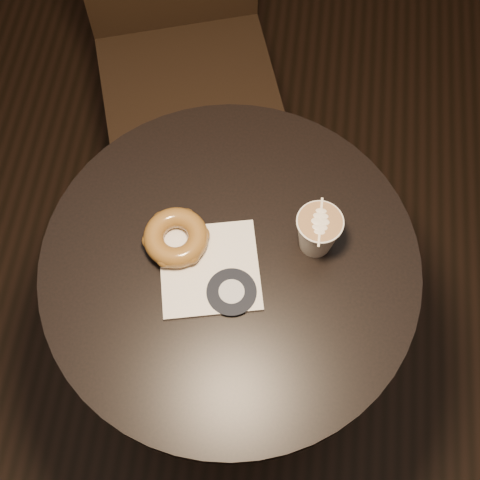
# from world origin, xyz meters

# --- Properties ---
(cafe_table) EXTENTS (0.70, 0.70, 0.75)m
(cafe_table) POSITION_xyz_m (0.00, 0.00, 0.55)
(cafe_table) COLOR black
(cafe_table) RESTS_ON ground
(chair) EXTENTS (0.55, 0.55, 1.10)m
(chair) POSITION_xyz_m (-0.22, 0.68, 0.61)
(chair) COLOR black
(chair) RESTS_ON ground
(pastry_bag) EXTENTS (0.21, 0.21, 0.01)m
(pastry_bag) POSITION_xyz_m (-0.03, -0.02, 0.75)
(pastry_bag) COLOR white
(pastry_bag) RESTS_ON cafe_table
(doughnut) EXTENTS (0.12, 0.12, 0.04)m
(doughnut) POSITION_xyz_m (-0.10, 0.02, 0.78)
(doughnut) COLOR brown
(doughnut) RESTS_ON pastry_bag
(latte_cup) EXTENTS (0.08, 0.08, 0.09)m
(latte_cup) POSITION_xyz_m (0.15, 0.06, 0.80)
(latte_cup) COLOR silver
(latte_cup) RESTS_ON cafe_table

